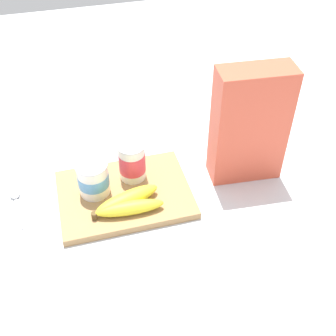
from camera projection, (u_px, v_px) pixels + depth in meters
The scene contains 7 objects.
ground_plane at pixel (125, 197), 1.03m from camera, with size 2.40×2.40×0.00m, color silver.
cutting_board at pixel (125, 194), 1.03m from camera, with size 0.31×0.23×0.02m, color #A37A4C.
cereal_box at pixel (249, 125), 1.00m from camera, with size 0.17×0.08×0.29m, color #D85138.
yogurt_cup_front at pixel (93, 178), 0.99m from camera, with size 0.07×0.07×0.09m.
yogurt_cup_back at pixel (132, 161), 1.03m from camera, with size 0.07×0.07×0.10m.
banana_bunch at pixel (127, 203), 0.97m from camera, with size 0.16×0.09×0.04m.
spoon at pixel (16, 201), 1.01m from camera, with size 0.04×0.13×0.01m.
Camera 1 is at (-0.09, -0.72, 0.74)m, focal length 45.86 mm.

